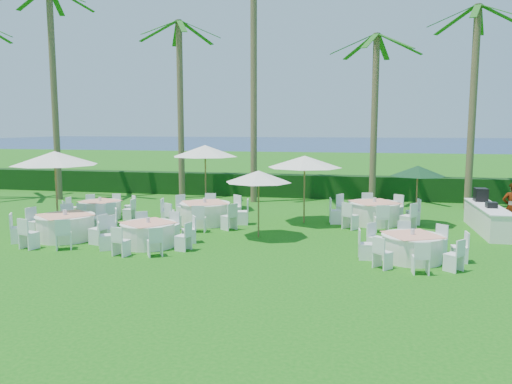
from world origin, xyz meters
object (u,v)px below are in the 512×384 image
at_px(banquet_table_b, 148,234).
at_px(umbrella_green, 418,171).
at_px(banquet_table_d, 100,209).
at_px(umbrella_b, 259,177).
at_px(umbrella_d, 305,162).
at_px(staff_person, 512,207).
at_px(buffet_table, 487,218).
at_px(banquet_table_a, 66,226).
at_px(umbrella_c, 205,151).
at_px(banquet_table_c, 412,247).
at_px(banquet_table_e, 205,213).
at_px(umbrella_a, 55,158).
at_px(banquet_table_f, 374,212).

height_order(banquet_table_b, umbrella_green, umbrella_green).
relative_size(banquet_table_d, umbrella_b, 1.27).
distance_m(umbrella_d, staff_person, 7.55).
height_order(banquet_table_d, buffet_table, buffet_table).
relative_size(banquet_table_a, banquet_table_b, 1.10).
bearing_deg(umbrella_c, umbrella_green, -10.19).
xyz_separation_m(buffet_table, staff_person, (0.79, -0.00, 0.40)).
distance_m(banquet_table_c, banquet_table_d, 12.51).
bearing_deg(umbrella_b, umbrella_d, 67.43).
bearing_deg(umbrella_b, banquet_table_e, 143.22).
bearing_deg(banquet_table_c, umbrella_b, 157.35).
height_order(umbrella_a, staff_person, umbrella_a).
relative_size(umbrella_c, umbrella_d, 1.03).
bearing_deg(umbrella_c, staff_person, -10.60).
height_order(banquet_table_a, umbrella_green, umbrella_green).
distance_m(banquet_table_e, banquet_table_f, 6.53).
height_order(banquet_table_e, umbrella_c, umbrella_c).
distance_m(umbrella_c, buffet_table, 11.68).
relative_size(banquet_table_b, staff_person, 1.67).
height_order(umbrella_c, umbrella_green, umbrella_c).
bearing_deg(banquet_table_b, buffet_table, 22.89).
relative_size(umbrella_b, umbrella_c, 0.77).
relative_size(banquet_table_a, staff_person, 1.85).
height_order(banquet_table_e, staff_person, staff_person).
height_order(umbrella_b, staff_person, umbrella_b).
xyz_separation_m(banquet_table_d, umbrella_b, (7.02, -2.05, 1.69)).
xyz_separation_m(banquet_table_b, banquet_table_d, (-3.90, 4.00, -0.01)).
bearing_deg(banquet_table_a, banquet_table_e, 43.29).
distance_m(umbrella_c, staff_person, 12.38).
xyz_separation_m(banquet_table_f, umbrella_a, (-11.29, -3.54, 2.16)).
xyz_separation_m(umbrella_b, umbrella_d, (1.21, 2.91, 0.32)).
bearing_deg(umbrella_d, banquet_table_f, 7.42).
distance_m(banquet_table_a, banquet_table_f, 11.22).
relative_size(banquet_table_d, buffet_table, 0.72).
relative_size(banquet_table_d, umbrella_green, 1.27).
bearing_deg(banquet_table_c, umbrella_c, 140.01).
relative_size(banquet_table_f, umbrella_green, 1.51).
height_order(umbrella_green, buffet_table, umbrella_green).
bearing_deg(banquet_table_d, buffet_table, 2.37).
distance_m(banquet_table_c, umbrella_green, 5.62).
relative_size(banquet_table_f, staff_person, 1.92).
distance_m(banquet_table_a, umbrella_a, 2.82).
bearing_deg(umbrella_d, banquet_table_c, -53.76).
bearing_deg(umbrella_green, umbrella_c, 169.81).
distance_m(umbrella_a, buffet_table, 15.65).
distance_m(banquet_table_e, buffet_table, 10.34).
height_order(banquet_table_c, umbrella_green, umbrella_green).
xyz_separation_m(banquet_table_c, umbrella_b, (-4.81, 2.01, 1.68)).
relative_size(umbrella_a, umbrella_d, 1.06).
relative_size(banquet_table_a, banquet_table_d, 1.15).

